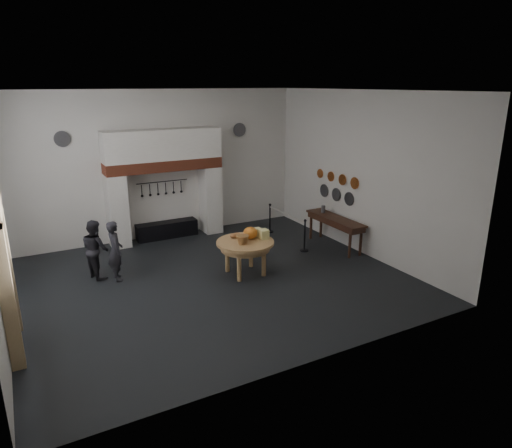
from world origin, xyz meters
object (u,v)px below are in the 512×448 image
visitor_near (115,251)px  barrier_post_far (270,219)px  iron_range (167,230)px  side_table (335,219)px  barrier_post_near (305,236)px  work_table (245,242)px  visitor_far (95,249)px

visitor_near → barrier_post_far: size_ratio=1.67×
iron_range → side_table: 5.23m
visitor_near → barrier_post_near: (5.20, -0.53, -0.30)m
work_table → visitor_far: 3.71m
visitor_near → barrier_post_near: 5.23m
iron_range → barrier_post_near: bearing=-44.6°
iron_range → side_table: size_ratio=0.86×
iron_range → visitor_far: bearing=-139.2°
visitor_far → barrier_post_near: visitor_far is taller
visitor_far → barrier_post_near: 5.68m
barrier_post_near → work_table: bearing=-163.9°
visitor_far → barrier_post_far: size_ratio=1.64×
visitor_near → work_table: bearing=-113.4°
work_table → side_table: bearing=9.4°
work_table → visitor_near: 3.18m
side_table → barrier_post_far: 2.37m
work_table → visitor_near: bearing=158.1°
side_table → work_table: bearing=-170.6°
work_table → barrier_post_near: (2.25, 0.65, -0.39)m
barrier_post_near → visitor_near: bearing=174.1°
barrier_post_near → visitor_far: bearing=170.5°
iron_range → work_table: (0.87, -3.73, 0.59)m
visitor_far → barrier_post_near: (5.60, -0.93, -0.29)m
barrier_post_near → barrier_post_far: same height
visitor_near → side_table: visitor_near is taller
iron_range → visitor_far: 3.32m
iron_range → barrier_post_far: bearing=-19.1°
iron_range → visitor_near: visitor_near is taller
iron_range → work_table: size_ratio=1.31×
barrier_post_near → barrier_post_far: bearing=90.0°
work_table → barrier_post_far: 3.50m
work_table → iron_range: bearing=103.1°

